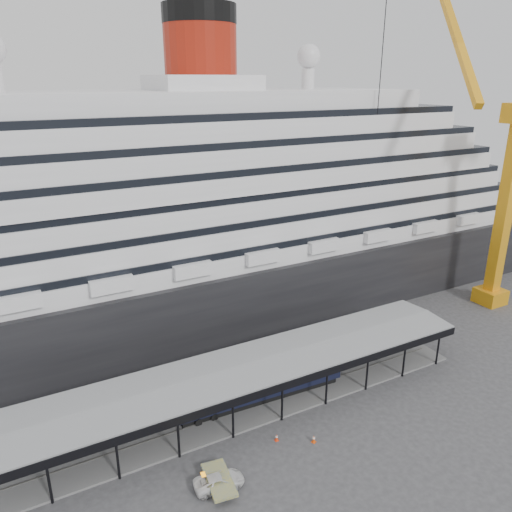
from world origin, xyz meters
name	(u,v)px	position (x,y,z in m)	size (l,w,h in m)	color
ground	(262,433)	(0.00, 0.00, 0.00)	(200.00, 200.00, 0.00)	#363639
cruise_ship	(154,197)	(0.05, 32.00, 18.35)	(130.00, 30.00, 43.90)	black
platform_canopy	(240,389)	(0.00, 5.00, 2.36)	(56.00, 9.18, 5.30)	slate
crane_yellow	(502,181)	(47.06, 10.54, 19.96)	(23.83, 18.78, 47.60)	orange
port_truck	(219,481)	(-6.88, -4.37, 0.63)	(2.10, 4.55, 1.26)	silver
pullman_carriage	(261,382)	(2.56, 5.00, 2.40)	(20.04, 3.47, 19.58)	black
traffic_cone_left	(207,477)	(-7.55, -3.09, 0.36)	(0.44, 0.44, 0.72)	#DA4B0C
traffic_cone_mid	(314,439)	(3.89, -3.61, 0.41)	(0.56, 0.56, 0.83)	#D9450C
traffic_cone_right	(277,437)	(0.74, -1.61, 0.37)	(0.41, 0.41, 0.74)	red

